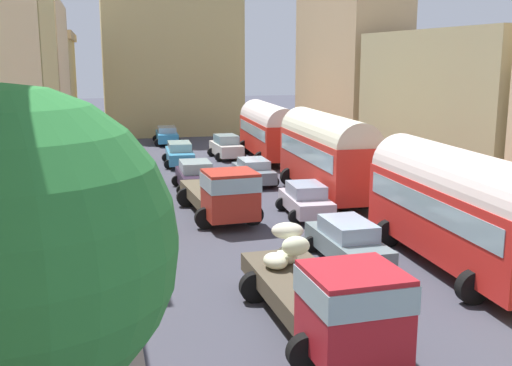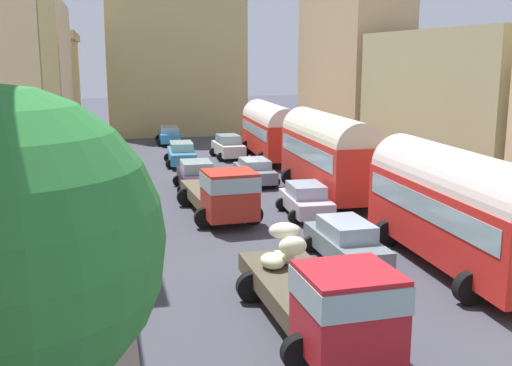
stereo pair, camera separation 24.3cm
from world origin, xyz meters
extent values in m
plane|color=#3F3F4C|center=(0.00, 27.00, 0.00)|extent=(154.00, 154.00, 0.00)
cube|color=gray|center=(-7.25, 27.00, 0.07)|extent=(2.50, 70.00, 0.14)
cube|color=gray|center=(7.25, 27.00, 0.07)|extent=(2.50, 70.00, 0.14)
cube|color=beige|center=(-11.30, 35.88, 5.10)|extent=(5.60, 13.13, 10.20)
cube|color=tan|center=(-10.85, 50.24, 4.12)|extent=(4.70, 14.57, 8.25)
cube|color=tan|center=(-10.85, 50.24, 8.55)|extent=(5.17, 14.57, 0.60)
cube|color=tan|center=(10.76, 24.80, 4.17)|extent=(4.51, 13.35, 8.34)
cube|color=tan|center=(10.50, 38.12, 6.21)|extent=(4.01, 11.61, 12.41)
cube|color=tan|center=(0.00, 54.80, 6.29)|extent=(12.16, 7.66, 12.57)
cube|color=tan|center=(-4.26, 52.88, 9.73)|extent=(2.51, 2.51, 19.47)
cube|color=tan|center=(4.26, 52.88, 9.73)|extent=(2.51, 2.51, 19.47)
cube|color=red|center=(4.77, 14.57, 1.70)|extent=(2.61, 9.30, 2.40)
cylinder|color=silver|center=(4.77, 14.57, 2.90)|extent=(2.56, 9.12, 2.35)
cube|color=#99B7C6|center=(4.77, 14.57, 2.23)|extent=(2.64, 8.56, 0.77)
cylinder|color=black|center=(3.70, 17.46, 0.50)|extent=(1.00, 0.35, 1.00)
cylinder|color=black|center=(5.98, 17.41, 0.50)|extent=(1.00, 0.35, 1.00)
cylinder|color=black|center=(3.57, 11.73, 0.50)|extent=(1.00, 0.35, 1.00)
cube|color=red|center=(4.40, 26.03, 1.80)|extent=(2.52, 9.19, 2.60)
cylinder|color=silver|center=(4.40, 26.03, 3.10)|extent=(2.47, 9.01, 2.28)
cube|color=#99B7C6|center=(4.40, 26.03, 2.37)|extent=(2.55, 8.46, 0.83)
cylinder|color=black|center=(3.36, 28.89, 0.50)|extent=(1.00, 0.35, 1.00)
cylinder|color=black|center=(5.57, 28.84, 0.50)|extent=(1.00, 0.35, 1.00)
cylinder|color=black|center=(3.23, 23.22, 0.50)|extent=(1.00, 0.35, 1.00)
cylinder|color=black|center=(5.45, 23.18, 0.50)|extent=(1.00, 0.35, 1.00)
cube|color=red|center=(4.60, 37.76, 1.61)|extent=(2.67, 8.93, 2.22)
cylinder|color=silver|center=(4.60, 37.76, 2.72)|extent=(2.61, 8.76, 2.29)
cube|color=#99B7C6|center=(4.60, 37.76, 2.10)|extent=(2.69, 8.23, 0.71)
cylinder|color=black|center=(3.60, 40.54, 0.50)|extent=(1.00, 0.35, 1.00)
cylinder|color=black|center=(5.81, 40.46, 0.50)|extent=(1.00, 0.35, 1.00)
cylinder|color=black|center=(3.39, 35.06, 0.50)|extent=(1.00, 0.35, 1.00)
cylinder|color=black|center=(5.61, 34.97, 0.50)|extent=(1.00, 0.35, 1.00)
cube|color=#B51D27|center=(-1.38, 8.99, 1.44)|extent=(2.15, 2.13, 1.98)
cube|color=#99B7C6|center=(-1.38, 8.99, 1.99)|extent=(2.19, 2.22, 0.63)
cube|color=brown|center=(-1.48, 12.55, 0.73)|extent=(2.24, 5.11, 0.55)
ellipsoid|color=silver|center=(-1.49, 13.72, 1.25)|extent=(0.71, 0.89, 0.51)
ellipsoid|color=beige|center=(-1.48, 10.88, 1.22)|extent=(0.93, 0.84, 0.45)
ellipsoid|color=beige|center=(-1.94, 13.39, 1.23)|extent=(0.80, 0.98, 0.45)
ellipsoid|color=silver|center=(-1.37, 13.23, 1.68)|extent=(0.87, 0.68, 0.57)
ellipsoid|color=#EAE3C4|center=(-1.21, 10.98, 1.71)|extent=(1.08, 0.98, 0.59)
ellipsoid|color=silver|center=(-1.41, 10.93, 1.66)|extent=(0.96, 0.76, 0.55)
ellipsoid|color=beige|center=(-1.39, 14.00, 1.93)|extent=(1.13, 0.97, 0.49)
cylinder|color=black|center=(-0.34, 9.23, 0.45)|extent=(0.90, 0.32, 0.90)
cylinder|color=black|center=(-2.43, 9.17, 0.45)|extent=(0.90, 0.32, 0.90)
cylinder|color=black|center=(-0.47, 13.50, 0.45)|extent=(0.90, 0.32, 0.90)
cylinder|color=black|center=(-2.56, 13.44, 0.45)|extent=(0.90, 0.32, 0.90)
cube|color=#B12D20|center=(-1.59, 21.40, 1.44)|extent=(2.19, 2.15, 1.97)
cube|color=#99B7C6|center=(-1.59, 21.40, 1.99)|extent=(2.24, 2.23, 0.63)
cube|color=brown|center=(-1.78, 24.78, 0.73)|extent=(2.35, 4.85, 0.55)
ellipsoid|color=beige|center=(-1.93, 23.86, 1.26)|extent=(1.04, 1.05, 0.52)
ellipsoid|color=beige|center=(-1.84, 24.17, 1.25)|extent=(0.91, 0.97, 0.49)
ellipsoid|color=beige|center=(-1.70, 24.05, 1.24)|extent=(0.91, 0.82, 0.48)
ellipsoid|color=beige|center=(-1.44, 25.62, 1.56)|extent=(0.98, 0.99, 0.46)
cylinder|color=black|center=(-0.56, 21.63, 0.45)|extent=(0.90, 0.31, 0.90)
cylinder|color=black|center=(-2.63, 21.51, 0.45)|extent=(0.90, 0.31, 0.90)
cylinder|color=black|center=(-0.80, 25.68, 0.45)|extent=(0.90, 0.31, 0.90)
cylinder|color=black|center=(-2.87, 25.56, 0.45)|extent=(0.90, 0.31, 0.90)
cube|color=#2C1D31|center=(-1.85, 29.08, 0.64)|extent=(1.82, 4.00, 0.74)
cube|color=#9EB9C1|center=(-1.85, 29.08, 1.29)|extent=(1.57, 2.09, 0.56)
cylinder|color=black|center=(-0.99, 27.84, 0.30)|extent=(0.60, 0.21, 0.60)
cylinder|color=black|center=(-2.74, 27.87, 0.30)|extent=(0.60, 0.21, 0.60)
cylinder|color=black|center=(-0.95, 30.30, 0.30)|extent=(0.60, 0.21, 0.60)
cylinder|color=black|center=(-2.70, 30.33, 0.30)|extent=(0.60, 0.21, 0.60)
cube|color=#3D94C4|center=(-1.67, 36.97, 0.63)|extent=(1.84, 4.37, 0.72)
cube|color=#9AC3C1|center=(-1.67, 36.97, 1.26)|extent=(1.54, 2.31, 0.53)
cylinder|color=black|center=(-0.93, 35.60, 0.30)|extent=(0.60, 0.21, 0.60)
cylinder|color=black|center=(-2.55, 35.69, 0.30)|extent=(0.60, 0.21, 0.60)
cylinder|color=black|center=(-0.79, 38.26, 0.30)|extent=(0.60, 0.21, 0.60)
cylinder|color=black|center=(-2.41, 38.35, 0.30)|extent=(0.60, 0.21, 0.60)
cube|color=#3492D0|center=(-1.39, 46.99, 0.63)|extent=(1.74, 4.05, 0.71)
cube|color=#A3BCCF|center=(-1.39, 46.99, 1.21)|extent=(1.48, 2.13, 0.45)
cylinder|color=black|center=(-0.65, 45.72, 0.30)|extent=(0.60, 0.21, 0.60)
cylinder|color=black|center=(-2.24, 45.79, 0.30)|extent=(0.60, 0.21, 0.60)
cylinder|color=black|center=(-0.55, 48.20, 0.30)|extent=(0.60, 0.21, 0.60)
cylinder|color=black|center=(-2.14, 48.26, 0.30)|extent=(0.60, 0.21, 0.60)
cube|color=slate|center=(1.46, 16.08, 0.61)|extent=(1.68, 4.40, 0.68)
cube|color=#9CB4CD|center=(1.46, 16.08, 1.23)|extent=(1.46, 2.29, 0.56)
cylinder|color=black|center=(0.64, 17.43, 0.30)|extent=(0.60, 0.21, 0.60)
cylinder|color=black|center=(2.26, 17.45, 0.30)|extent=(0.60, 0.21, 0.60)
cylinder|color=black|center=(0.67, 14.72, 0.30)|extent=(0.60, 0.21, 0.60)
cylinder|color=black|center=(2.29, 14.74, 0.30)|extent=(0.60, 0.21, 0.60)
cube|color=silver|center=(2.12, 22.48, 0.60)|extent=(1.79, 3.83, 0.65)
cube|color=#A0ACC4|center=(2.12, 22.48, 1.21)|extent=(1.52, 2.02, 0.57)
cylinder|color=black|center=(1.36, 23.68, 0.30)|extent=(0.60, 0.21, 0.60)
cylinder|color=black|center=(2.98, 23.61, 0.30)|extent=(0.60, 0.21, 0.60)
cylinder|color=black|center=(1.25, 21.35, 0.30)|extent=(0.60, 0.21, 0.60)
cylinder|color=black|center=(2.88, 21.28, 0.30)|extent=(0.60, 0.21, 0.60)
cube|color=slate|center=(1.59, 30.04, 0.60)|extent=(1.65, 4.04, 0.66)
cube|color=#A5BCC8|center=(1.59, 30.04, 1.16)|extent=(1.45, 2.10, 0.46)
cylinder|color=black|center=(0.77, 31.29, 0.30)|extent=(0.60, 0.21, 0.60)
cylinder|color=black|center=(2.41, 31.29, 0.30)|extent=(0.60, 0.21, 0.60)
cylinder|color=black|center=(0.77, 28.78, 0.30)|extent=(0.60, 0.21, 0.60)
cylinder|color=black|center=(2.42, 28.78, 0.30)|extent=(0.60, 0.21, 0.60)
cube|color=silver|center=(1.86, 38.92, 0.67)|extent=(1.79, 3.76, 0.79)
cube|color=#93B4BD|center=(1.86, 38.92, 1.36)|extent=(1.51, 1.99, 0.59)
cylinder|color=black|center=(1.00, 40.01, 0.30)|extent=(0.60, 0.21, 0.60)
cylinder|color=black|center=(2.60, 40.10, 0.30)|extent=(0.60, 0.21, 0.60)
cylinder|color=black|center=(1.12, 37.73, 0.30)|extent=(0.60, 0.21, 0.60)
cylinder|color=black|center=(2.72, 37.82, 0.30)|extent=(0.60, 0.21, 0.60)
cylinder|color=#423D48|center=(-6.55, 12.94, 0.07)|extent=(0.20, 0.20, 0.14)
cylinder|color=#423D48|center=(-6.55, 12.94, 0.58)|extent=(0.27, 0.27, 0.89)
cylinder|color=#45724C|center=(-6.55, 12.94, 1.34)|extent=(0.42, 0.42, 0.62)
sphere|color=tan|center=(-6.55, 12.94, 1.76)|extent=(0.21, 0.21, 0.21)
cylinder|color=gray|center=(-7.54, 15.34, 0.07)|extent=(0.22, 0.22, 0.14)
cylinder|color=gray|center=(-7.54, 15.34, 0.59)|extent=(0.28, 0.28, 0.90)
cylinder|color=#566F4B|center=(-7.54, 15.34, 1.35)|extent=(0.43, 0.43, 0.61)
sphere|color=tan|center=(-7.54, 15.34, 1.76)|extent=(0.22, 0.22, 0.22)
cylinder|color=#1B334D|center=(-7.63, 21.12, 0.07)|extent=(0.18, 0.18, 0.14)
cylinder|color=#1B334D|center=(-7.63, 21.12, 0.55)|extent=(0.31, 0.31, 0.81)
cylinder|color=silver|center=(-7.63, 21.12, 1.25)|extent=(0.47, 0.47, 0.59)
sphere|color=tan|center=(-7.63, 21.12, 1.65)|extent=(0.22, 0.22, 0.22)
sphere|color=#2D7E39|center=(-7.90, 4.96, 4.69)|extent=(4.23, 4.23, 4.23)
camera|label=1|loc=(-6.79, -3.24, 7.15)|focal=43.53mm
camera|label=2|loc=(-6.55, -3.30, 7.15)|focal=43.53mm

